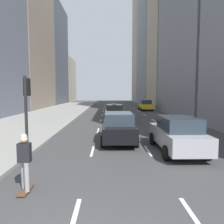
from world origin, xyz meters
name	(u,v)px	position (x,y,z in m)	size (l,w,h in m)	color
sidewalk_left	(53,114)	(-7.00, 27.00, 0.07)	(8.00, 66.00, 0.15)	gray
lane_markings	(125,117)	(2.60, 23.00, 0.01)	(5.72, 56.00, 0.01)	white
building_row_left	(19,23)	(-14.00, 34.43, 14.30)	(6.00, 76.77, 35.12)	#A89E89
building_row_right	(169,24)	(12.00, 39.45, 15.84)	(6.00, 75.00, 37.98)	gray
taxi_lead	(145,105)	(6.80, 33.42, 0.88)	(2.02, 4.40, 1.87)	yellow
taxi_second	(114,113)	(1.20, 19.48, 0.88)	(2.02, 4.40, 1.87)	yellow
sedan_black_near	(118,127)	(1.20, 10.04, 0.89)	(2.02, 4.69, 1.76)	black
sedan_silver_behind	(177,134)	(4.00, 7.82, 0.89)	(2.02, 4.77, 1.76)	#9EA0A5
skateboarder	(25,160)	(-1.85, 3.48, 0.96)	(0.36, 0.80, 1.75)	brown
traffic_light_pole	(27,105)	(-2.75, 6.21, 2.41)	(0.24, 0.42, 3.60)	black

